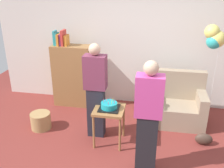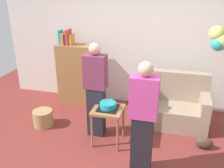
{
  "view_description": "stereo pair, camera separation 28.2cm",
  "coord_description": "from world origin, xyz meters",
  "px_view_note": "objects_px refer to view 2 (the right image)",
  "views": [
    {
      "loc": [
        0.42,
        -3.05,
        2.52
      ],
      "look_at": [
        -0.27,
        0.67,
        0.95
      ],
      "focal_mm": 40.24,
      "sensor_mm": 36.0,
      "label": 1
    },
    {
      "loc": [
        0.69,
        -2.99,
        2.52
      ],
      "look_at": [
        -0.27,
        0.67,
        0.95
      ],
      "focal_mm": 40.24,
      "sensor_mm": 36.0,
      "label": 2
    }
  ],
  "objects_px": {
    "side_table": "(108,114)",
    "person_holding_cake": "(143,120)",
    "birthday_cake": "(108,106)",
    "person_blowing_candles": "(96,90)",
    "handbag": "(204,143)",
    "balloon_bunch": "(219,40)",
    "bookshelf": "(77,74)",
    "wicker_basket": "(43,118)",
    "couch": "(177,107)"
  },
  "relations": [
    {
      "from": "side_table",
      "to": "person_holding_cake",
      "type": "height_order",
      "value": "person_holding_cake"
    },
    {
      "from": "birthday_cake",
      "to": "side_table",
      "type": "bearing_deg",
      "value": 136.36
    },
    {
      "from": "birthday_cake",
      "to": "person_blowing_candles",
      "type": "distance_m",
      "value": 0.36
    },
    {
      "from": "side_table",
      "to": "handbag",
      "type": "relative_size",
      "value": 2.24
    },
    {
      "from": "birthday_cake",
      "to": "person_holding_cake",
      "type": "height_order",
      "value": "person_holding_cake"
    },
    {
      "from": "person_holding_cake",
      "to": "balloon_bunch",
      "type": "relative_size",
      "value": 0.89
    },
    {
      "from": "person_blowing_candles",
      "to": "balloon_bunch",
      "type": "relative_size",
      "value": 0.89
    },
    {
      "from": "birthday_cake",
      "to": "bookshelf",
      "type": "bearing_deg",
      "value": 129.51
    },
    {
      "from": "handbag",
      "to": "person_blowing_candles",
      "type": "bearing_deg",
      "value": -179.31
    },
    {
      "from": "wicker_basket",
      "to": "person_holding_cake",
      "type": "bearing_deg",
      "value": -21.0
    },
    {
      "from": "wicker_basket",
      "to": "bookshelf",
      "type": "bearing_deg",
      "value": 75.37
    },
    {
      "from": "couch",
      "to": "wicker_basket",
      "type": "relative_size",
      "value": 3.06
    },
    {
      "from": "side_table",
      "to": "handbag",
      "type": "bearing_deg",
      "value": 7.7
    },
    {
      "from": "couch",
      "to": "wicker_basket",
      "type": "bearing_deg",
      "value": -163.47
    },
    {
      "from": "couch",
      "to": "wicker_basket",
      "type": "height_order",
      "value": "couch"
    },
    {
      "from": "person_blowing_candles",
      "to": "handbag",
      "type": "distance_m",
      "value": 1.95
    },
    {
      "from": "bookshelf",
      "to": "birthday_cake",
      "type": "distance_m",
      "value": 1.62
    },
    {
      "from": "bookshelf",
      "to": "handbag",
      "type": "height_order",
      "value": "bookshelf"
    },
    {
      "from": "couch",
      "to": "balloon_bunch",
      "type": "distance_m",
      "value": 1.39
    },
    {
      "from": "balloon_bunch",
      "to": "person_blowing_candles",
      "type": "bearing_deg",
      "value": -156.53
    },
    {
      "from": "person_holding_cake",
      "to": "handbag",
      "type": "distance_m",
      "value": 1.4
    },
    {
      "from": "couch",
      "to": "bookshelf",
      "type": "relative_size",
      "value": 0.68
    },
    {
      "from": "bookshelf",
      "to": "side_table",
      "type": "height_order",
      "value": "bookshelf"
    },
    {
      "from": "side_table",
      "to": "person_holding_cake",
      "type": "bearing_deg",
      "value": -41.25
    },
    {
      "from": "couch",
      "to": "birthday_cake",
      "type": "relative_size",
      "value": 3.44
    },
    {
      "from": "wicker_basket",
      "to": "handbag",
      "type": "xyz_separation_m",
      "value": [
        2.85,
        0.02,
        -0.05
      ]
    },
    {
      "from": "bookshelf",
      "to": "couch",
      "type": "bearing_deg",
      "value": -9.52
    },
    {
      "from": "side_table",
      "to": "wicker_basket",
      "type": "bearing_deg",
      "value": 171.67
    },
    {
      "from": "bookshelf",
      "to": "wicker_basket",
      "type": "bearing_deg",
      "value": -104.63
    },
    {
      "from": "bookshelf",
      "to": "birthday_cake",
      "type": "xyz_separation_m",
      "value": [
        1.03,
        -1.25,
        0.0
      ]
    },
    {
      "from": "birthday_cake",
      "to": "person_blowing_candles",
      "type": "relative_size",
      "value": 0.2
    },
    {
      "from": "person_holding_cake",
      "to": "wicker_basket",
      "type": "distance_m",
      "value": 2.19
    },
    {
      "from": "wicker_basket",
      "to": "balloon_bunch",
      "type": "distance_m",
      "value": 3.39
    },
    {
      "from": "handbag",
      "to": "bookshelf",
      "type": "bearing_deg",
      "value": 157.94
    },
    {
      "from": "side_table",
      "to": "couch",
      "type": "bearing_deg",
      "value": 39.93
    },
    {
      "from": "side_table",
      "to": "person_blowing_candles",
      "type": "relative_size",
      "value": 0.39
    },
    {
      "from": "couch",
      "to": "balloon_bunch",
      "type": "xyz_separation_m",
      "value": [
        0.56,
        0.11,
        1.27
      ]
    },
    {
      "from": "bookshelf",
      "to": "person_blowing_candles",
      "type": "distance_m",
      "value": 1.32
    },
    {
      "from": "side_table",
      "to": "wicker_basket",
      "type": "xyz_separation_m",
      "value": [
        -1.31,
        0.19,
        -0.38
      ]
    },
    {
      "from": "couch",
      "to": "handbag",
      "type": "relative_size",
      "value": 3.93
    },
    {
      "from": "birthday_cake",
      "to": "person_holding_cake",
      "type": "distance_m",
      "value": 0.85
    },
    {
      "from": "couch",
      "to": "handbag",
      "type": "distance_m",
      "value": 0.87
    },
    {
      "from": "handbag",
      "to": "balloon_bunch",
      "type": "distance_m",
      "value": 1.71
    },
    {
      "from": "side_table",
      "to": "birthday_cake",
      "type": "relative_size",
      "value": 1.96
    },
    {
      "from": "bookshelf",
      "to": "person_blowing_candles",
      "type": "bearing_deg",
      "value": -54.11
    },
    {
      "from": "handbag",
      "to": "wicker_basket",
      "type": "bearing_deg",
      "value": -179.66
    },
    {
      "from": "couch",
      "to": "bookshelf",
      "type": "xyz_separation_m",
      "value": [
        -2.11,
        0.35,
        0.34
      ]
    },
    {
      "from": "person_blowing_candles",
      "to": "person_holding_cake",
      "type": "bearing_deg",
      "value": -53.56
    },
    {
      "from": "person_holding_cake",
      "to": "balloon_bunch",
      "type": "xyz_separation_m",
      "value": [
        1.0,
        1.56,
        0.78
      ]
    },
    {
      "from": "couch",
      "to": "side_table",
      "type": "xyz_separation_m",
      "value": [
        -1.07,
        -0.9,
        0.19
      ]
    }
  ]
}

